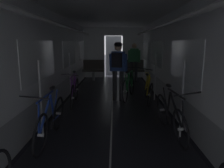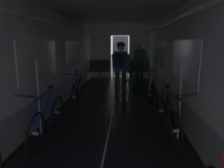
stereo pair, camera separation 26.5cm
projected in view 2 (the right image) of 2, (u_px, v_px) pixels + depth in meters
train_car_shell at (113, 43)px, 5.12m from camera, size 3.14×12.34×2.57m
bench_seat_far_left at (99, 68)px, 9.78m from camera, size 0.98×0.51×0.95m
bench_seat_far_right at (139, 68)px, 9.66m from camera, size 0.98×0.51×0.95m
bicycle_purple at (77, 91)px, 5.97m from camera, size 0.44×1.69×0.95m
bicycle_black at (168, 117)px, 3.89m from camera, size 0.45×1.69×0.95m
bicycle_blue at (47, 119)px, 3.78m from camera, size 0.44×1.69×0.95m
bicycle_yellow at (151, 90)px, 6.12m from camera, size 0.44×1.70×0.96m
person_cyclist_aisle at (121, 65)px, 6.19m from camera, size 0.56×0.45×1.73m
bicycle_green_in_aisle at (132, 87)px, 6.56m from camera, size 0.62×1.65×0.94m
person_standing_near_bench at (140, 60)px, 9.21m from camera, size 0.53×0.23×1.69m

